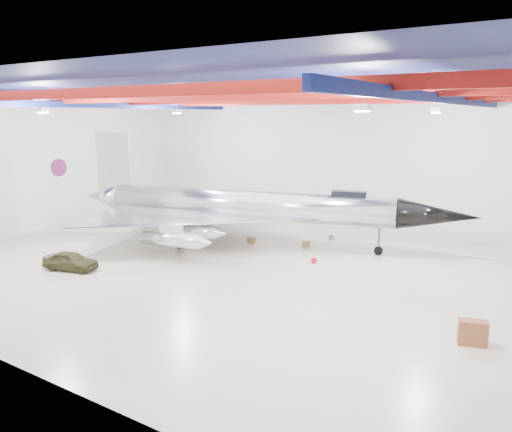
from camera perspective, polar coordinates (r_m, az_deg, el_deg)
The scene contains 15 objects.
floor at distance 31.58m, azimuth -2.00°, elevation -5.87°, with size 40.00×40.00×0.00m, color #C2B49A.
wall_back at distance 43.52m, azimuth 9.25°, elevation 6.17°, with size 40.00×40.00×0.00m, color silver.
wall_left at distance 44.81m, azimuth -23.76°, elevation 5.50°, with size 30.00×30.00×0.00m, color silver.
ceiling at distance 30.19m, azimuth -2.15°, elevation 14.49°, with size 40.00×40.00×0.00m, color #0A0F38.
ceiling_structure at distance 30.16m, azimuth -2.14°, elevation 13.20°, with size 39.50×29.50×1.08m.
wall_roundel at distance 45.94m, azimuth -21.61°, elevation 5.16°, with size 1.50×1.50×0.10m, color #B21414.
jet_aircraft at distance 36.56m, azimuth -1.14°, elevation 0.82°, with size 29.19×20.65×8.09m.
jeep at distance 32.91m, azimuth -20.44°, elevation -4.82°, with size 1.38×3.43×1.17m, color #35331A.
desk at distance 23.11m, azimuth 23.50°, elevation -12.12°, with size 1.15×0.58×1.06m, color brown.
crate_ply at distance 39.36m, azimuth -6.29°, elevation -2.17°, with size 0.49×0.39×0.34m, color olive.
parts_bin at distance 36.36m, azimuth 5.74°, elevation -3.26°, with size 0.57×0.46×0.40m, color olive.
crate_small at distance 43.38m, azimuth -6.48°, elevation -0.97°, with size 0.33×0.27×0.23m, color #59595B.
tool_chest at distance 32.60m, azimuth 6.63°, elevation -5.09°, with size 0.36×0.36×0.32m, color #A41018.
oil_barrel at distance 37.44m, azimuth -0.56°, elevation -2.79°, with size 0.53×0.43×0.37m, color olive.
spares_box at distance 38.77m, azimuth 8.61°, elevation -2.44°, with size 0.39×0.39×0.35m, color #59595B.
Camera 1 is at (17.09, -24.83, 9.40)m, focal length 35.00 mm.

